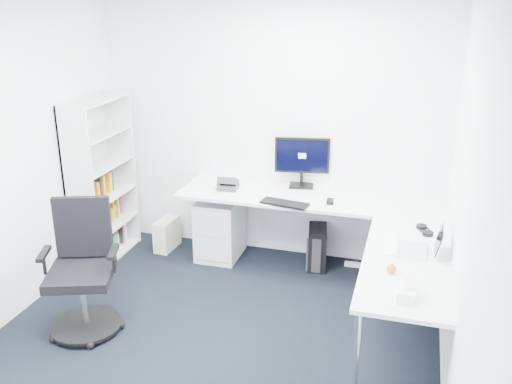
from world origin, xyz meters
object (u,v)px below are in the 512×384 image
(l_desk, at_px, (307,248))
(laptop, at_px, (414,238))
(monitor, at_px, (302,162))
(bookshelf, at_px, (102,181))
(task_chair, at_px, (80,271))

(l_desk, height_order, laptop, laptop)
(l_desk, distance_m, monitor, 0.92)
(bookshelf, xyz_separation_m, task_chair, (0.54, -1.32, -0.30))
(l_desk, bearing_deg, laptop, -33.50)
(l_desk, distance_m, laptop, 1.26)
(l_desk, height_order, bookshelf, bookshelf)
(monitor, bearing_deg, laptop, -56.96)
(l_desk, xyz_separation_m, task_chair, (-1.63, -1.27, 0.16))
(task_chair, relative_size, laptop, 3.45)
(task_chair, height_order, monitor, monitor)
(l_desk, bearing_deg, monitor, 107.46)
(laptop, bearing_deg, l_desk, 147.18)
(task_chair, xyz_separation_m, monitor, (1.44, 1.87, 0.51))
(bookshelf, height_order, monitor, bookshelf)
(task_chair, bearing_deg, bookshelf, 92.50)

